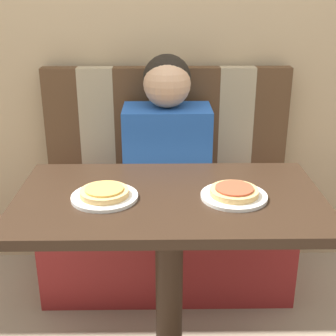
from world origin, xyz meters
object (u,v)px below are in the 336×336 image
(pizza_right, at_px, (234,191))
(plate_left, at_px, (105,197))
(person, at_px, (167,136))
(pizza_left, at_px, (104,192))
(plate_right, at_px, (234,196))

(pizza_right, bearing_deg, plate_left, 180.00)
(plate_left, bearing_deg, pizza_right, -0.00)
(person, distance_m, pizza_right, 0.65)
(plate_left, height_order, pizza_left, pizza_left)
(plate_right, height_order, pizza_right, pizza_right)
(person, bearing_deg, pizza_right, -70.48)
(plate_right, xyz_separation_m, pizza_left, (-0.43, -0.00, 0.02))
(plate_left, distance_m, pizza_right, 0.43)
(plate_left, xyz_separation_m, plate_right, (0.43, 0.00, 0.00))
(plate_left, bearing_deg, pizza_left, -14.04)
(plate_left, height_order, plate_right, same)
(person, bearing_deg, plate_right, -70.48)
(person, distance_m, plate_right, 0.65)
(pizza_right, bearing_deg, plate_right, 14.04)
(plate_left, distance_m, pizza_left, 0.02)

